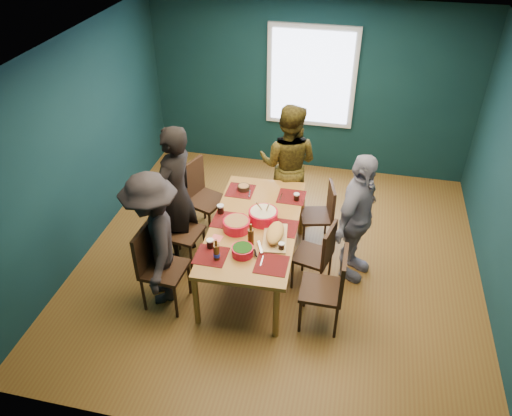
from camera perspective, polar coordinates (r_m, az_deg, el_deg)
The scene contains 26 objects.
room at distance 5.91m, azimuth 3.46°, elevation 5.77°, with size 5.01×5.01×2.71m.
dining_table at distance 5.86m, azimuth -0.18°, elevation -2.40°, with size 1.09×2.05×0.76m.
chair_left_far at distance 6.72m, azimuth -6.45°, elevation 1.83°, with size 0.59×0.59×1.03m.
chair_left_mid at distance 6.22m, azimuth -9.15°, elevation -1.94°, with size 0.49×0.49×0.96m.
chair_left_near at distance 5.68m, azimuth -11.42°, elevation -6.00°, with size 0.49×0.49×1.01m.
chair_right_far at distance 6.53m, azimuth 7.67°, elevation -0.27°, with size 0.48×0.48×0.88m.
chair_right_mid at distance 5.84m, azimuth 7.32°, elevation -5.01°, with size 0.49×0.49×0.90m.
chair_right_near at distance 5.37m, azimuth 8.59°, elevation -8.65°, with size 0.45×0.45×0.99m.
person_far_left at distance 6.11m, azimuth -9.18°, elevation 1.42°, with size 0.67×0.44×1.83m, color black.
person_back at distance 6.80m, azimuth 3.70°, elevation 5.04°, with size 0.83×0.65×1.72m, color black.
person_right at distance 5.91m, azimuth 11.44°, elevation -1.20°, with size 0.97×0.41×1.66m, color silver.
person_near_left at distance 5.59m, azimuth -11.54°, elevation -3.64°, with size 1.07×0.61×1.65m, color black.
bowl_salad at distance 5.70m, azimuth -2.25°, elevation -1.91°, with size 0.31×0.31×0.13m.
bowl_dumpling at distance 5.82m, azimuth 0.83°, elevation -0.86°, with size 0.34×0.34×0.32m.
bowl_herbs at distance 5.36m, azimuth -1.55°, elevation -4.89°, with size 0.24×0.24×0.10m.
cutting_board at distance 5.56m, azimuth 2.19°, elevation -3.01°, with size 0.35×0.66×0.14m.
small_bowl at distance 6.40m, azimuth -1.42°, elevation 2.35°, with size 0.16×0.16×0.07m.
beer_bottle_a at distance 5.29m, azimuth -4.54°, elevation -5.08°, with size 0.07×0.07×0.26m.
beer_bottle_b at distance 5.47m, azimuth -0.60°, elevation -3.25°, with size 0.07×0.07×0.27m.
cola_glass_a at distance 5.46m, azimuth -5.26°, elevation -4.04°, with size 0.08×0.08×0.11m.
cola_glass_b at distance 5.42m, azimuth 2.93°, elevation -4.40°, with size 0.07×0.07×0.10m.
cola_glass_c at distance 6.20m, azimuth 4.65°, elevation 1.29°, with size 0.07×0.07×0.10m.
cola_glass_d at distance 5.97m, azimuth -4.07°, elevation -0.10°, with size 0.08×0.08×0.12m.
napkin_a at distance 5.78m, azimuth 3.18°, elevation -2.15°, with size 0.15×0.15×0.00m, color #EC6367.
napkin_b at distance 5.62m, azimuth -4.50°, elevation -3.45°, with size 0.12×0.12×0.00m, color #EC6367.
napkin_c at distance 5.21m, azimuth 1.56°, elevation -7.06°, with size 0.13×0.13×0.00m, color #EC6367.
Camera 1 is at (0.77, -4.82, 4.27)m, focal length 35.00 mm.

